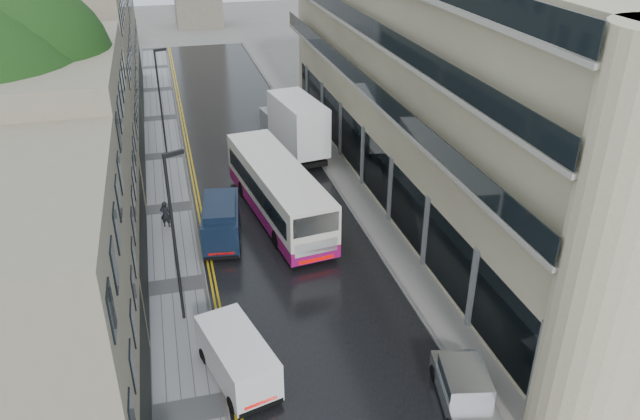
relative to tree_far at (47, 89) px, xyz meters
name	(u,v)px	position (x,y,z in m)	size (l,w,h in m)	color
road	(267,198)	(12.20, -5.50, -6.22)	(9.00, 85.00, 0.02)	black
left_sidewalk	(170,209)	(6.35, -5.50, -6.17)	(2.70, 85.00, 0.12)	gray
right_sidewalk	(351,188)	(17.60, -5.50, -6.17)	(1.80, 85.00, 0.12)	slate
old_shop_row	(92,104)	(2.75, -3.00, -0.23)	(4.50, 56.00, 12.00)	gray
modern_block	(442,82)	(22.50, -7.00, 0.77)	(8.00, 40.00, 14.00)	beige
tree_far	(47,89)	(0.00, 0.00, 0.00)	(9.24, 9.24, 12.46)	black
cream_bus	(276,221)	(11.67, -11.42, -4.61)	(2.67, 11.75, 3.21)	white
white_lorry	(289,137)	(14.59, -0.92, -4.10)	(2.41, 8.05, 4.23)	white
silver_hatchback	(452,417)	(15.18, -25.36, -5.47)	(1.73, 3.94, 1.48)	#A7A8AC
white_van	(231,391)	(7.90, -22.42, -5.23)	(1.86, 4.33, 1.96)	white
navy_van	(203,236)	(7.90, -11.34, -5.01)	(1.89, 4.72, 2.41)	black
pedestrian	(165,214)	(6.10, -7.79, -5.33)	(0.57, 0.37, 1.56)	black
lamp_post_near	(175,242)	(6.51, -16.46, -2.21)	(0.88, 0.19, 7.79)	black
lamp_post_far	(161,106)	(6.52, 2.36, -2.34)	(0.85, 0.19, 7.54)	#232326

